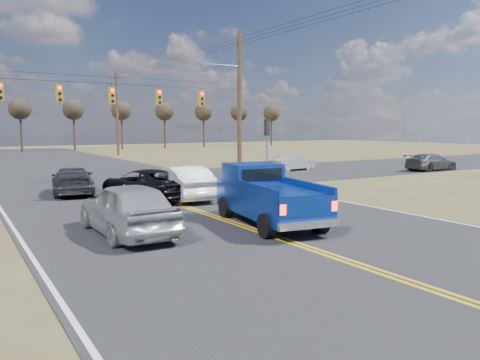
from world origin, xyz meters
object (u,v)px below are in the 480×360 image
pickup_truck (267,196)px  cross_car_east_far (431,162)px  silver_suv (127,208)px  black_suv (145,185)px  dgrey_car_queue (72,181)px  white_car_queue (182,183)px  cross_car_east_near (292,162)px

pickup_truck → cross_car_east_far: 24.68m
pickup_truck → silver_suv: bearing=177.8°
pickup_truck → black_suv: size_ratio=1.08×
silver_suv → cross_car_east_far: (27.40, 8.79, -0.19)m
dgrey_car_queue → cross_car_east_far: dgrey_car_queue is taller
black_suv → white_car_queue: (1.60, -0.56, 0.06)m
silver_suv → cross_car_east_near: bearing=-141.7°
cross_car_east_near → pickup_truck: bearing=130.2°
dgrey_car_queue → cross_car_east_near: bearing=-156.9°
white_car_queue → silver_suv: bearing=55.3°
silver_suv → dgrey_car_queue: size_ratio=1.06×
silver_suv → dgrey_car_queue: (0.55, 10.34, -0.17)m
silver_suv → black_suv: size_ratio=0.95×
silver_suv → cross_car_east_far: bearing=-162.7°
silver_suv → cross_car_east_far: 28.77m
pickup_truck → cross_car_east_near: bearing=58.8°
silver_suv → white_car_queue: silver_suv is taller
pickup_truck → cross_car_east_near: (13.47, 15.62, -0.35)m
dgrey_car_queue → silver_suv: bearing=96.4°
white_car_queue → cross_car_east_near: (13.64, 8.84, -0.14)m
black_suv → dgrey_car_queue: 4.67m
pickup_truck → cross_car_east_near: size_ratio=1.45×
pickup_truck → cross_car_east_near: pickup_truck is taller
black_suv → dgrey_car_queue: size_ratio=1.11×
cross_car_east_near → silver_suv: bearing=119.7°
dgrey_car_queue → cross_car_east_near: dgrey_car_queue is taller
cross_car_east_near → cross_car_east_far: cross_car_east_far is taller
dgrey_car_queue → cross_car_east_far: size_ratio=1.03×
white_car_queue → dgrey_car_queue: white_car_queue is taller
black_suv → white_car_queue: white_car_queue is taller
silver_suv → white_car_queue: bearing=-128.7°
pickup_truck → black_suv: pickup_truck is taller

